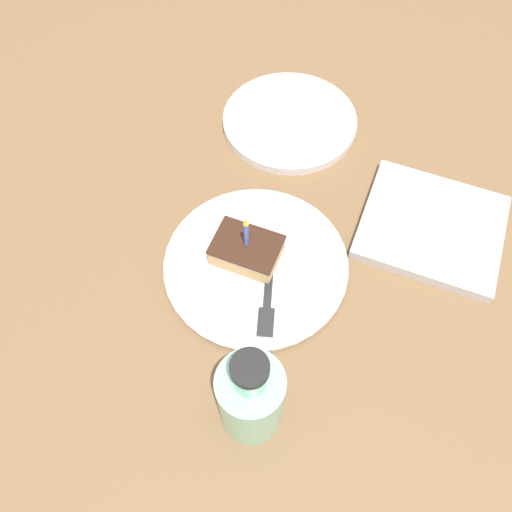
{
  "coord_description": "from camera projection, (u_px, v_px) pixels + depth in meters",
  "views": [
    {
      "loc": [
        0.38,
        0.17,
        0.7
      ],
      "look_at": [
        0.01,
        0.03,
        0.03
      ],
      "focal_mm": 35.0,
      "sensor_mm": 36.0,
      "label": 1
    }
  ],
  "objects": [
    {
      "name": "plate",
      "position": [
        256.0,
        264.0,
        0.79
      ],
      "size": [
        0.29,
        0.29,
        0.01
      ],
      "color": "silver",
      "rests_on": "ground_plane"
    },
    {
      "name": "cake_slice",
      "position": [
        247.0,
        250.0,
        0.78
      ],
      "size": [
        0.07,
        0.1,
        0.1
      ],
      "color": "tan",
      "rests_on": "plate"
    },
    {
      "name": "bottle",
      "position": [
        251.0,
        399.0,
        0.61
      ],
      "size": [
        0.08,
        0.08,
        0.21
      ],
      "color": "#8CD1B2",
      "rests_on": "ground_plane"
    },
    {
      "name": "marble_board",
      "position": [
        431.0,
        227.0,
        0.83
      ],
      "size": [
        0.21,
        0.23,
        0.02
      ],
      "color": "silver",
      "rests_on": "ground_plane"
    },
    {
      "name": "ground_plane",
      "position": [
        243.0,
        261.0,
        0.83
      ],
      "size": [
        2.4,
        2.4,
        0.04
      ],
      "color": "brown",
      "rests_on": "ground"
    },
    {
      "name": "side_plate",
      "position": [
        290.0,
        121.0,
        0.95
      ],
      "size": [
        0.25,
        0.25,
        0.02
      ],
      "color": "silver",
      "rests_on": "ground_plane"
    },
    {
      "name": "fork",
      "position": [
        268.0,
        290.0,
        0.76
      ],
      "size": [
        0.18,
        0.07,
        0.0
      ],
      "color": "#262626",
      "rests_on": "plate"
    }
  ]
}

